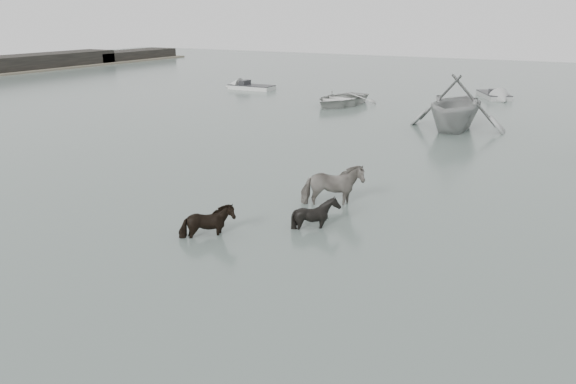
% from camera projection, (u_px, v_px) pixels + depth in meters
% --- Properties ---
extents(ground, '(140.00, 140.00, 0.00)m').
position_uv_depth(ground, '(306.00, 237.00, 16.30)').
color(ground, '#56665E').
rests_on(ground, ground).
extents(pony_pinto, '(2.28, 1.84, 1.76)m').
position_uv_depth(pony_pinto, '(332.00, 181.00, 18.70)').
color(pony_pinto, black).
rests_on(pony_pinto, ground).
extents(pony_dark, '(1.52, 1.64, 1.35)m').
position_uv_depth(pony_dark, '(207.00, 216.00, 16.07)').
color(pony_dark, black).
rests_on(pony_dark, ground).
extents(pony_black, '(1.27, 1.15, 1.32)m').
position_uv_depth(pony_black, '(316.00, 207.00, 16.84)').
color(pony_black, black).
rests_on(pony_black, ground).
extents(rowboat_lead, '(4.53, 5.84, 1.11)m').
position_uv_depth(rowboat_lead, '(340.00, 97.00, 39.34)').
color(rowboat_lead, '#BBBCB6').
rests_on(rowboat_lead, ground).
extents(rowboat_trail, '(5.34, 6.17, 3.23)m').
position_uv_depth(rowboat_trail, '(457.00, 101.00, 30.65)').
color(rowboat_trail, '#9B9D9A').
rests_on(rowboat_trail, ground).
extents(skiff_outer, '(5.38, 1.67, 0.75)m').
position_uv_depth(skiff_outer, '(252.00, 85.00, 47.45)').
color(skiff_outer, silver).
rests_on(skiff_outer, ground).
extents(skiff_mid, '(3.81, 5.44, 0.75)m').
position_uv_depth(skiff_mid, '(494.00, 93.00, 42.82)').
color(skiff_mid, gray).
rests_on(skiff_mid, ground).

